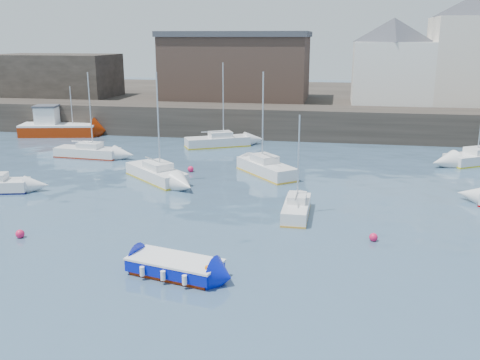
% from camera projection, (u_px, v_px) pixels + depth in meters
% --- Properties ---
extents(water, '(220.00, 220.00, 0.00)m').
position_uv_depth(water, '(185.00, 294.00, 21.03)').
color(water, '#2D4760').
rests_on(water, ground).
extents(quay_wall, '(90.00, 5.00, 3.00)m').
position_uv_depth(quay_wall, '(281.00, 122.00, 53.89)').
color(quay_wall, '#28231E').
rests_on(quay_wall, ground).
extents(land_strip, '(90.00, 32.00, 2.80)m').
position_uv_depth(land_strip, '(295.00, 102.00, 71.02)').
color(land_strip, '#28231E').
rests_on(land_strip, ground).
extents(bldg_east_d, '(11.14, 11.14, 8.95)m').
position_uv_depth(bldg_east_d, '(392.00, 61.00, 56.64)').
color(bldg_east_d, white).
rests_on(bldg_east_d, land_strip).
extents(warehouse, '(16.40, 10.40, 7.60)m').
position_uv_depth(warehouse, '(237.00, 66.00, 61.20)').
color(warehouse, '#3D2D26').
rests_on(warehouse, land_strip).
extents(bldg_west, '(14.00, 8.00, 5.00)m').
position_uv_depth(bldg_west, '(56.00, 75.00, 64.41)').
color(bldg_west, '#353028').
rests_on(bldg_west, land_strip).
extents(blue_dinghy, '(4.30, 2.62, 0.76)m').
position_uv_depth(blue_dinghy, '(175.00, 266.00, 22.60)').
color(blue_dinghy, '#8C2305').
rests_on(blue_dinghy, ground).
extents(fishing_boat, '(7.98, 4.32, 5.01)m').
position_uv_depth(fishing_boat, '(57.00, 126.00, 54.57)').
color(fishing_boat, '#8C2305').
rests_on(fishing_boat, ground).
extents(sailboat_b, '(5.61, 5.33, 7.55)m').
position_uv_depth(sailboat_b, '(156.00, 173.00, 37.69)').
color(sailboat_b, white).
rests_on(sailboat_b, ground).
extents(sailboat_c, '(1.41, 4.32, 5.68)m').
position_uv_depth(sailboat_c, '(296.00, 208.00, 30.22)').
color(sailboat_c, white).
rests_on(sailboat_c, ground).
extents(sailboat_e, '(5.59, 2.16, 7.04)m').
position_uv_depth(sailboat_e, '(88.00, 152.00, 44.89)').
color(sailboat_e, white).
rests_on(sailboat_e, ground).
extents(sailboat_f, '(5.07, 5.55, 7.43)m').
position_uv_depth(sailboat_f, '(266.00, 168.00, 39.14)').
color(sailboat_f, white).
rests_on(sailboat_f, ground).
extents(sailboat_h, '(6.10, 4.43, 7.60)m').
position_uv_depth(sailboat_h, '(218.00, 141.00, 49.30)').
color(sailboat_h, white).
rests_on(sailboat_h, ground).
extents(buoy_near, '(0.44, 0.44, 0.44)m').
position_uv_depth(buoy_near, '(20.00, 238.00, 26.97)').
color(buoy_near, '#E3184C').
rests_on(buoy_near, ground).
extents(buoy_mid, '(0.42, 0.42, 0.42)m').
position_uv_depth(buoy_mid, '(373.00, 241.00, 26.55)').
color(buoy_mid, '#E3184C').
rests_on(buoy_mid, ground).
extents(buoy_far, '(0.45, 0.45, 0.45)m').
position_uv_depth(buoy_far, '(191.00, 172.00, 40.15)').
color(buoy_far, '#E3184C').
rests_on(buoy_far, ground).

